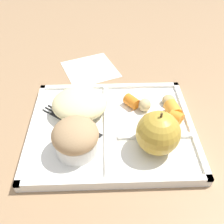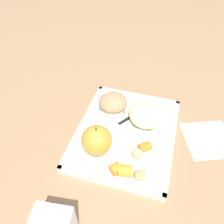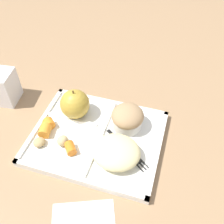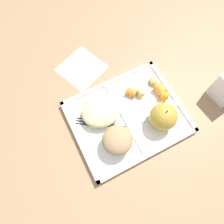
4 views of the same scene
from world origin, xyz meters
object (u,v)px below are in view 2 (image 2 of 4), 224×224
(green_apple, at_px, (97,140))
(plastic_fork, at_px, (140,112))
(lunch_tray, at_px, (126,134))
(bran_muffin, at_px, (113,105))

(green_apple, height_order, plastic_fork, green_apple)
(lunch_tray, relative_size, bran_muffin, 3.93)
(lunch_tray, relative_size, green_apple, 3.75)
(green_apple, xyz_separation_m, plastic_fork, (0.16, -0.08, -0.04))
(lunch_tray, xyz_separation_m, green_apple, (-0.08, 0.05, 0.04))
(lunch_tray, height_order, bran_muffin, bran_muffin)
(bran_muffin, height_order, plastic_fork, bran_muffin)
(lunch_tray, xyz_separation_m, plastic_fork, (0.09, -0.02, 0.01))
(green_apple, height_order, bran_muffin, green_apple)
(lunch_tray, height_order, plastic_fork, lunch_tray)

